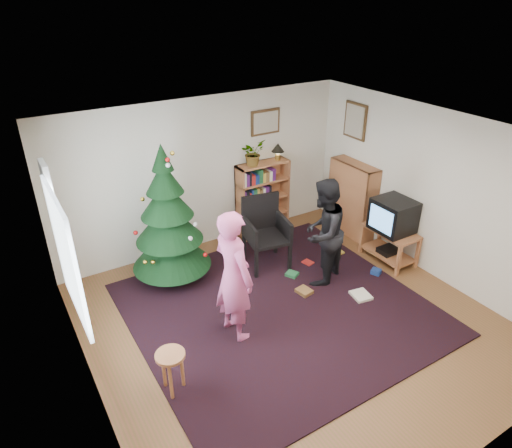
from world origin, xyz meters
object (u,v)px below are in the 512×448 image
crt_tv (393,215)px  armchair (262,228)px  stool (171,363)px  person_standing (234,276)px  table_lamp (278,149)px  picture_right (355,121)px  bookshelf_right (352,198)px  picture_back (265,122)px  christmas_tree (169,226)px  person_by_chair (323,233)px  bookshelf_back (263,197)px  tv_stand (389,242)px  potted_plant (253,153)px

crt_tv → armchair: bearing=150.1°
stool → person_standing: (1.04, 0.48, 0.45)m
stool → table_lamp: table_lamp is taller
picture_right → bookshelf_right: size_ratio=0.46×
picture_back → christmas_tree: bearing=-162.0°
crt_tv → person_by_chair: person_by_chair is taller
picture_back → armchair: (-0.69, -1.02, -1.34)m
picture_back → person_standing: picture_back is taller
picture_back → crt_tv: bearing=-62.3°
picture_back → christmas_tree: 2.43m
picture_back → person_by_chair: bearing=-96.9°
christmas_tree → table_lamp: size_ratio=7.20×
armchair → bookshelf_right: bearing=11.9°
picture_back → christmas_tree: size_ratio=0.26×
person_standing → table_lamp: 3.03m
bookshelf_right → picture_back: bearing=50.6°
stool → person_standing: bearing=24.8°
armchair → stool: (-2.24, -1.72, -0.19)m
bookshelf_back → armchair: 1.05m
bookshelf_back → person_standing: (-1.76, -2.13, 0.20)m
stool → tv_stand: bearing=10.1°
christmas_tree → person_standing: 1.60m
picture_back → tv_stand: 2.82m
picture_back → christmas_tree: picture_back is taller
stool → person_by_chair: 2.86m
potted_plant → stool: bearing=-134.9°
tv_stand → crt_tv: bearing=180.0°
tv_stand → table_lamp: size_ratio=2.93×
person_standing → person_by_chair: person_standing is taller
stool → picture_right: bearing=25.4°
bookshelf_right → crt_tv: (-0.12, -1.06, 0.14)m
bookshelf_back → bookshelf_right: 1.57m
armchair → bookshelf_back: bearing=68.1°
picture_back → person_standing: 3.14m
person_standing → picture_right: bearing=-71.5°
picture_right → stool: bearing=-154.6°
bookshelf_right → tv_stand: bearing=173.5°
table_lamp → picture_right: bearing=-27.1°
bookshelf_right → table_lamp: (-1.02, 0.84, 0.83)m
person_standing → tv_stand: bearing=-92.6°
stool → armchair: bearing=37.6°
bookshelf_right → crt_tv: bookshelf_right is taller
bookshelf_back → picture_back: bearing=46.2°
person_standing → bookshelf_right: bearing=-74.4°
armchair → potted_plant: bearing=78.2°
stool → bookshelf_right: bearing=23.2°
tv_stand → potted_plant: potted_plant is taller
bookshelf_back → crt_tv: size_ratio=2.22×
table_lamp → picture_back: bearing=141.7°
christmas_tree → stool: bearing=-112.4°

